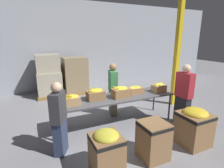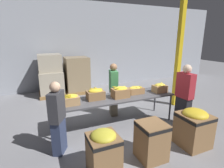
{
  "view_description": "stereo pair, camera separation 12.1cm",
  "coord_description": "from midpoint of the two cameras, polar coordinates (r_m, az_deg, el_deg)",
  "views": [
    {
      "loc": [
        -2.04,
        -4.02,
        2.38
      ],
      "look_at": [
        -0.13,
        0.11,
        1.16
      ],
      "focal_mm": 28.0,
      "sensor_mm": 36.0,
      "label": 1
    },
    {
      "loc": [
        -1.93,
        -4.07,
        2.38
      ],
      "look_at": [
        -0.13,
        0.11,
        1.16
      ],
      "focal_mm": 28.0,
      "sensor_mm": 36.0,
      "label": 2
    }
  ],
  "objects": [
    {
      "name": "support_pillar",
      "position": [
        6.45,
        20.08,
        10.69
      ],
      "size": [
        0.15,
        0.15,
        4.0
      ],
      "color": "gold",
      "rests_on": "ground_plane"
    },
    {
      "name": "ground_plane",
      "position": [
        5.1,
        1.16,
        -12.88
      ],
      "size": [
        30.0,
        30.0,
        0.0
      ],
      "primitive_type": "plane",
      "color": "gray"
    },
    {
      "name": "banana_box_1",
      "position": [
        4.56,
        -6.1,
        -3.27
      ],
      "size": [
        0.45,
        0.32,
        0.3
      ],
      "color": "olive",
      "rests_on": "sorting_table"
    },
    {
      "name": "donation_bin_1",
      "position": [
        3.73,
        12.36,
        -17.2
      ],
      "size": [
        0.53,
        0.53,
        0.77
      ],
      "color": "olive",
      "rests_on": "ground_plane"
    },
    {
      "name": "sorting_table",
      "position": [
        4.79,
        1.21,
        -4.71
      ],
      "size": [
        3.18,
        0.85,
        0.82
      ],
      "color": "#4C4C51",
      "rests_on": "ground_plane"
    },
    {
      "name": "banana_box_3",
      "position": [
        5.06,
        6.96,
        -1.85
      ],
      "size": [
        0.45,
        0.28,
        0.23
      ],
      "color": "olive",
      "rests_on": "sorting_table"
    },
    {
      "name": "banana_box_4",
      "position": [
        5.34,
        14.49,
        -1.04
      ],
      "size": [
        0.39,
        0.28,
        0.28
      ],
      "color": "tan",
      "rests_on": "sorting_table"
    },
    {
      "name": "banana_box_2",
      "position": [
        4.7,
        2.06,
        -2.57
      ],
      "size": [
        0.45,
        0.32,
        0.31
      ],
      "color": "olive",
      "rests_on": "sorting_table"
    },
    {
      "name": "donation_bin_0",
      "position": [
        3.28,
        -2.97,
        -21.08
      ],
      "size": [
        0.53,
        0.53,
        0.84
      ],
      "color": "olive",
      "rests_on": "ground_plane"
    },
    {
      "name": "donation_bin_2",
      "position": [
        4.41,
        24.44,
        -12.23
      ],
      "size": [
        0.63,
        0.63,
        0.88
      ],
      "color": "olive",
      "rests_on": "ground_plane"
    },
    {
      "name": "pallet_stack_0",
      "position": [
        7.71,
        -20.2,
        -0.1
      ],
      "size": [
        1.02,
        1.02,
        1.02
      ],
      "color": "olive",
      "rests_on": "ground_plane"
    },
    {
      "name": "volunteer_0",
      "position": [
        5.4,
        -0.35,
        -1.93
      ],
      "size": [
        0.32,
        0.48,
        1.63
      ],
      "rotation": [
        0.0,
        0.0,
        -1.81
      ],
      "color": "#6B604C",
      "rests_on": "ground_plane"
    },
    {
      "name": "wall_back",
      "position": [
        8.52,
        -11.63,
        12.08
      ],
      "size": [
        16.0,
        0.08,
        4.0
      ],
      "color": "#9399A3",
      "rests_on": "ground_plane"
    },
    {
      "name": "pallet_stack_2",
      "position": [
        7.76,
        -20.44,
        2.62
      ],
      "size": [
        0.98,
        0.98,
        1.72
      ],
      "color": "olive",
      "rests_on": "ground_plane"
    },
    {
      "name": "volunteer_2",
      "position": [
        3.77,
        -17.84,
        -10.99
      ],
      "size": [
        0.38,
        0.47,
        1.56
      ],
      "rotation": [
        0.0,
        0.0,
        1.08
      ],
      "color": "#2D3856",
      "rests_on": "ground_plane"
    },
    {
      "name": "volunteer_1",
      "position": [
        5.13,
        21.69,
        -3.52
      ],
      "size": [
        0.25,
        0.47,
        1.71
      ],
      "rotation": [
        0.0,
        0.0,
        1.62
      ],
      "color": "black",
      "rests_on": "ground_plane"
    },
    {
      "name": "banana_box_0",
      "position": [
        4.27,
        -13.94,
        -5.08
      ],
      "size": [
        0.39,
        0.26,
        0.28
      ],
      "color": "tan",
      "rests_on": "sorting_table"
    },
    {
      "name": "pallet_stack_1",
      "position": [
        7.85,
        -12.44,
        2.76
      ],
      "size": [
        1.06,
        1.06,
        1.56
      ],
      "color": "olive",
      "rests_on": "ground_plane"
    }
  ]
}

